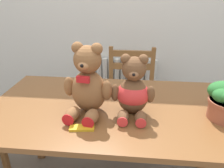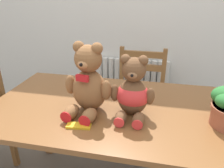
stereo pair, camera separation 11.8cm
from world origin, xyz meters
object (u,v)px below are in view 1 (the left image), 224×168
(wooden_chair_behind, at_px, (130,95))
(teddy_bear_right, at_px, (133,91))
(teddy_bear_left, at_px, (88,84))
(chocolate_bar, at_px, (82,128))

(wooden_chair_behind, height_order, teddy_bear_right, teddy_bear_right)
(wooden_chair_behind, bearing_deg, teddy_bear_left, 74.77)
(teddy_bear_right, bearing_deg, wooden_chair_behind, -88.16)
(wooden_chair_behind, relative_size, teddy_bear_right, 2.69)
(chocolate_bar, bearing_deg, teddy_bear_right, 36.16)
(wooden_chair_behind, height_order, teddy_bear_left, teddy_bear_left)
(wooden_chair_behind, relative_size, chocolate_bar, 7.41)
(chocolate_bar, bearing_deg, teddy_bear_left, 89.59)
(teddy_bear_right, height_order, chocolate_bar, teddy_bear_right)
(teddy_bear_left, height_order, teddy_bear_right, teddy_bear_left)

